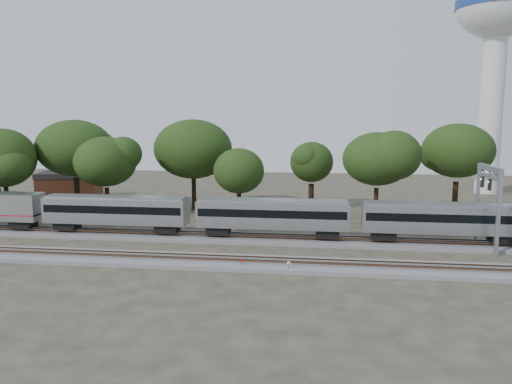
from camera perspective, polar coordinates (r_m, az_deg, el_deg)
ground at (r=53.43m, az=-3.32°, el=-7.00°), size 160.00×160.00×0.00m
track_far at (r=59.08m, az=-2.22°, el=-5.27°), size 160.00×5.00×0.73m
track_near at (r=49.60m, az=-4.21°, el=-7.98°), size 160.00×5.00×0.73m
train at (r=57.73m, az=11.45°, el=-2.68°), size 110.57×3.16×4.66m
switch_stand_red at (r=47.90m, az=-1.65°, el=-8.05°), size 0.31×0.08×0.97m
switch_stand_white at (r=46.78m, az=3.76°, el=-8.36°), size 0.35×0.12×1.10m
switch_lever at (r=47.47m, az=1.96°, el=-8.80°), size 0.58×0.47×0.30m
water_tower at (r=105.46m, az=25.79°, el=16.43°), size 14.79×14.79×40.93m
signal_gantry at (r=59.80m, az=25.03°, el=0.39°), size 0.63×7.51×9.13m
brick_building at (r=93.51m, az=-20.49°, el=0.69°), size 11.48×9.24×4.87m
tree_0 at (r=78.50m, az=-26.87°, el=3.49°), size 8.82×8.82×12.44m
tree_1 at (r=79.89m, az=-20.01°, el=4.74°), size 9.92×9.92×13.98m
tree_2 at (r=73.89m, az=-16.81°, el=3.33°), size 8.23×8.23×11.60m
tree_3 at (r=77.88m, az=-7.20°, el=4.87°), size 9.61×9.61×13.55m
tree_4 at (r=70.13m, az=-1.97°, el=2.41°), size 6.97×6.97×9.83m
tree_5 at (r=77.72m, az=6.37°, el=3.41°), size 7.59×7.59×10.71m
tree_6 at (r=69.92m, az=13.71°, el=3.68°), size 8.85×8.85×12.47m
tree_7 at (r=76.56m, az=22.07°, el=4.39°), size 9.78×9.78×13.79m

